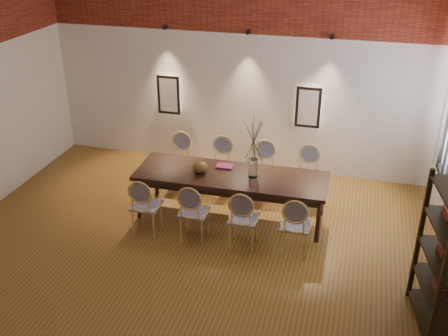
% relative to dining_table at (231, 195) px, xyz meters
% --- Properties ---
extents(floor, '(7.00, 7.00, 0.02)m').
position_rel_dining_table_xyz_m(floor, '(-0.37, -1.62, -0.39)').
color(floor, brown).
rests_on(floor, ground).
extents(wall_back, '(7.00, 0.10, 4.00)m').
position_rel_dining_table_xyz_m(wall_back, '(-0.37, 1.93, 1.62)').
color(wall_back, silver).
rests_on(wall_back, ground).
extents(niche_left, '(0.36, 0.06, 0.66)m').
position_rel_dining_table_xyz_m(niche_left, '(-1.67, 1.83, 0.93)').
color(niche_left, '#FFEAC6').
rests_on(niche_left, wall_back).
extents(niche_right, '(0.36, 0.06, 0.66)m').
position_rel_dining_table_xyz_m(niche_right, '(0.93, 1.83, 0.93)').
color(niche_right, '#FFEAC6').
rests_on(niche_right, wall_back).
extents(spot_fixture_left, '(0.08, 0.10, 0.08)m').
position_rel_dining_table_xyz_m(spot_fixture_left, '(-1.67, 1.80, 2.17)').
color(spot_fixture_left, black).
rests_on(spot_fixture_left, wall_back).
extents(spot_fixture_mid, '(0.08, 0.10, 0.08)m').
position_rel_dining_table_xyz_m(spot_fixture_mid, '(-0.17, 1.80, 2.17)').
color(spot_fixture_mid, black).
rests_on(spot_fixture_mid, wall_back).
extents(spot_fixture_right, '(0.08, 0.10, 0.08)m').
position_rel_dining_table_xyz_m(spot_fixture_right, '(1.23, 1.80, 2.17)').
color(spot_fixture_right, black).
rests_on(spot_fixture_right, wall_back).
extents(dining_table, '(2.98, 1.01, 0.75)m').
position_rel_dining_table_xyz_m(dining_table, '(0.00, 0.00, 0.00)').
color(dining_table, '#321B11').
rests_on(dining_table, floor).
extents(chair_near_a, '(0.45, 0.45, 0.94)m').
position_rel_dining_table_xyz_m(chair_near_a, '(-1.09, -0.78, 0.09)').
color(chair_near_a, '#D4B35E').
rests_on(chair_near_a, floor).
extents(chair_near_b, '(0.45, 0.45, 0.94)m').
position_rel_dining_table_xyz_m(chair_near_b, '(-0.35, -0.76, 0.09)').
color(chair_near_b, '#D4B35E').
rests_on(chair_near_b, floor).
extents(chair_near_c, '(0.45, 0.45, 0.94)m').
position_rel_dining_table_xyz_m(chair_near_c, '(0.39, -0.75, 0.09)').
color(chair_near_c, '#D4B35E').
rests_on(chair_near_c, floor).
extents(chair_near_d, '(0.45, 0.45, 0.94)m').
position_rel_dining_table_xyz_m(chair_near_d, '(1.13, -0.73, 0.09)').
color(chair_near_d, '#D4B35E').
rests_on(chair_near_d, floor).
extents(chair_far_a, '(0.45, 0.45, 0.94)m').
position_rel_dining_table_xyz_m(chair_far_a, '(-1.13, 0.73, 0.09)').
color(chair_far_a, '#D4B35E').
rests_on(chair_far_a, floor).
extents(chair_far_b, '(0.45, 0.45, 0.94)m').
position_rel_dining_table_xyz_m(chair_far_b, '(-0.39, 0.75, 0.09)').
color(chair_far_b, '#D4B35E').
rests_on(chair_far_b, floor).
extents(chair_far_c, '(0.45, 0.45, 0.94)m').
position_rel_dining_table_xyz_m(chair_far_c, '(0.35, 0.76, 0.09)').
color(chair_far_c, '#D4B35E').
rests_on(chair_far_c, floor).
extents(chair_far_d, '(0.45, 0.45, 0.94)m').
position_rel_dining_table_xyz_m(chair_far_d, '(1.09, 0.78, 0.09)').
color(chair_far_d, '#D4B35E').
rests_on(chair_far_d, floor).
extents(vase, '(0.14, 0.14, 0.30)m').
position_rel_dining_table_xyz_m(vase, '(0.35, 0.01, 0.53)').
color(vase, silver).
rests_on(vase, dining_table).
extents(dried_branches, '(0.50, 0.50, 0.70)m').
position_rel_dining_table_xyz_m(dried_branches, '(0.35, 0.01, 0.98)').
color(dried_branches, '#4D3A2B').
rests_on(dried_branches, vase).
extents(bowl, '(0.24, 0.24, 0.18)m').
position_rel_dining_table_xyz_m(bowl, '(-0.47, -0.06, 0.46)').
color(bowl, brown).
rests_on(bowl, dining_table).
extents(book, '(0.26, 0.19, 0.03)m').
position_rel_dining_table_xyz_m(book, '(-0.16, 0.22, 0.39)').
color(book, '#7D1F52').
rests_on(book, dining_table).
extents(shelving_rack, '(0.54, 1.05, 1.80)m').
position_rel_dining_table_xyz_m(shelving_rack, '(2.91, -1.70, 0.53)').
color(shelving_rack, black).
rests_on(shelving_rack, floor).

